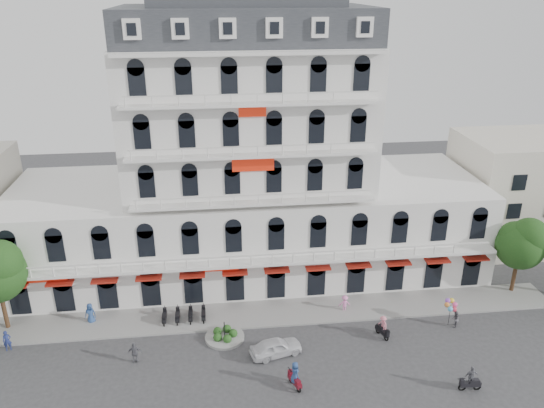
{
  "coord_description": "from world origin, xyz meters",
  "views": [
    {
      "loc": [
        -3.33,
        -29.81,
        26.82
      ],
      "look_at": [
        1.36,
        10.0,
        10.03
      ],
      "focal_mm": 35.0,
      "sensor_mm": 36.0,
      "label": 1
    }
  ],
  "objects_px": {
    "rider_northeast": "(471,379)",
    "balloon_vendor": "(453,313)",
    "parked_car": "(276,347)",
    "rider_center": "(383,326)",
    "rider_east": "(295,375)"
  },
  "relations": [
    {
      "from": "parked_car",
      "to": "rider_center",
      "type": "distance_m",
      "value": 8.99
    },
    {
      "from": "rider_northeast",
      "to": "balloon_vendor",
      "type": "bearing_deg",
      "value": -102.13
    },
    {
      "from": "rider_east",
      "to": "rider_northeast",
      "type": "bearing_deg",
      "value": -119.45
    },
    {
      "from": "rider_center",
      "to": "rider_east",
      "type": "bearing_deg",
      "value": -77.8
    },
    {
      "from": "parked_car",
      "to": "rider_northeast",
      "type": "distance_m",
      "value": 14.31
    },
    {
      "from": "parked_car",
      "to": "balloon_vendor",
      "type": "bearing_deg",
      "value": -97.25
    },
    {
      "from": "parked_car",
      "to": "rider_center",
      "type": "relative_size",
      "value": 2.06
    },
    {
      "from": "rider_east",
      "to": "rider_northeast",
      "type": "relative_size",
      "value": 1.05
    },
    {
      "from": "parked_car",
      "to": "rider_northeast",
      "type": "xyz_separation_m",
      "value": [
        13.2,
        -5.51,
        0.3
      ]
    },
    {
      "from": "balloon_vendor",
      "to": "rider_center",
      "type": "bearing_deg",
      "value": -173.24
    },
    {
      "from": "rider_east",
      "to": "rider_northeast",
      "type": "height_order",
      "value": "rider_east"
    },
    {
      "from": "rider_east",
      "to": "rider_northeast",
      "type": "distance_m",
      "value": 12.44
    },
    {
      "from": "rider_northeast",
      "to": "rider_center",
      "type": "height_order",
      "value": "rider_northeast"
    },
    {
      "from": "rider_east",
      "to": "balloon_vendor",
      "type": "xyz_separation_m",
      "value": [
        14.32,
        5.71,
        0.24
      ]
    },
    {
      "from": "rider_east",
      "to": "rider_center",
      "type": "xyz_separation_m",
      "value": [
        8.01,
        4.96,
        -0.06
      ]
    }
  ]
}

